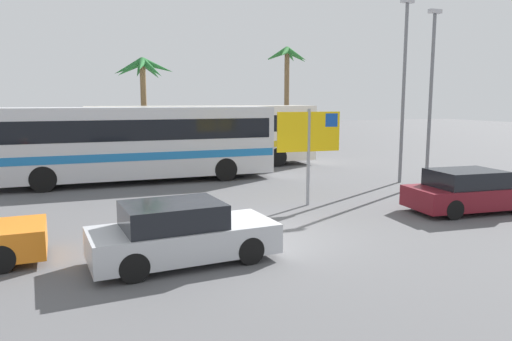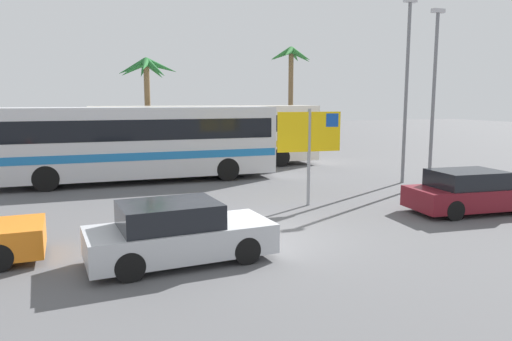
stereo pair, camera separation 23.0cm
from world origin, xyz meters
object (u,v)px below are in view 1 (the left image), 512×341
at_px(bus_front_coach, 136,140).
at_px(ferry_sign, 310,135).
at_px(bus_rear_coach, 205,133).
at_px(car_silver, 181,234).
at_px(car_maroon, 470,192).

height_order(bus_front_coach, ferry_sign, ferry_sign).
bearing_deg(bus_rear_coach, ferry_sign, -84.58).
bearing_deg(car_silver, bus_rear_coach, 68.71).
bearing_deg(ferry_sign, car_maroon, -28.53).
height_order(bus_front_coach, car_maroon, bus_front_coach).
bearing_deg(ferry_sign, car_silver, -138.54).
bearing_deg(bus_rear_coach, bus_front_coach, -139.08).
distance_m(car_silver, car_maroon, 9.60).
bearing_deg(car_maroon, bus_rear_coach, 116.93).
bearing_deg(bus_rear_coach, car_silver, -106.63).
height_order(ferry_sign, car_maroon, ferry_sign).
xyz_separation_m(bus_rear_coach, car_silver, (-4.24, -14.18, -1.15)).
height_order(ferry_sign, car_silver, ferry_sign).
bearing_deg(car_maroon, car_silver, -166.42).
xyz_separation_m(bus_front_coach, bus_rear_coach, (3.87, 3.35, 0.00)).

